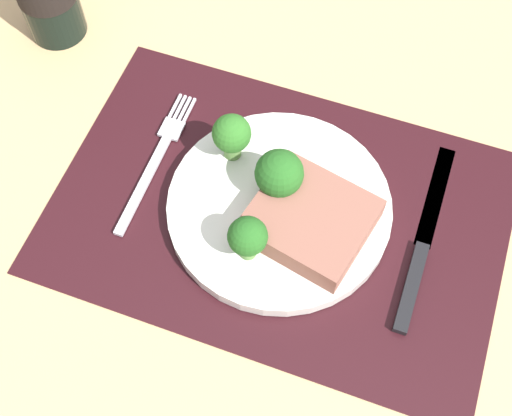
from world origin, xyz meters
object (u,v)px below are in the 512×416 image
at_px(plate, 279,208).
at_px(steak, 310,220).
at_px(knife, 421,250).
at_px(fork, 156,160).

distance_m(plate, steak, 0.05).
height_order(plate, steak, steak).
bearing_deg(steak, plate, 158.81).
relative_size(plate, knife, 1.03).
bearing_deg(knife, fork, 176.65).
height_order(steak, fork, steak).
height_order(steak, knife, steak).
height_order(plate, fork, plate).
distance_m(plate, fork, 0.15).
xyz_separation_m(steak, fork, (-0.19, 0.03, -0.03)).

